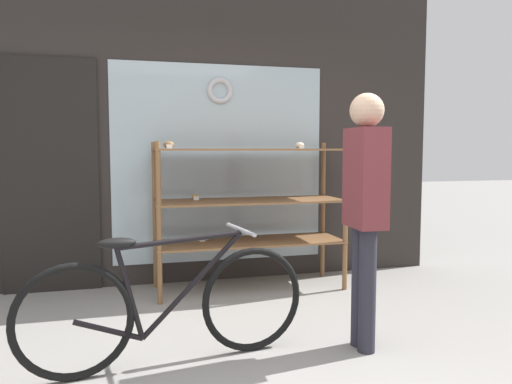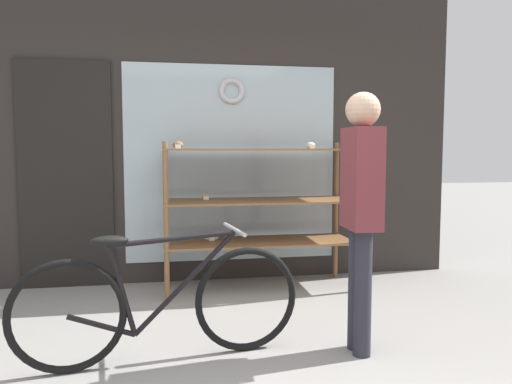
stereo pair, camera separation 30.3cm
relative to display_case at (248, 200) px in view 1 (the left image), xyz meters
name	(u,v)px [view 1 (the left image)]	position (x,y,z in m)	size (l,w,h in m)	color
storefront_facade	(194,101)	(-0.43, 0.42, 0.93)	(4.89, 0.13, 3.61)	#2D2826
display_case	(248,200)	(0.00, 0.00, 0.00)	(1.72, 0.57, 1.36)	brown
bicycle	(168,306)	(-0.86, -1.48, -0.46)	(1.73, 0.46, 0.80)	black
pedestrian	(365,201)	(0.38, -1.55, 0.14)	(0.22, 0.33, 1.64)	#282833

